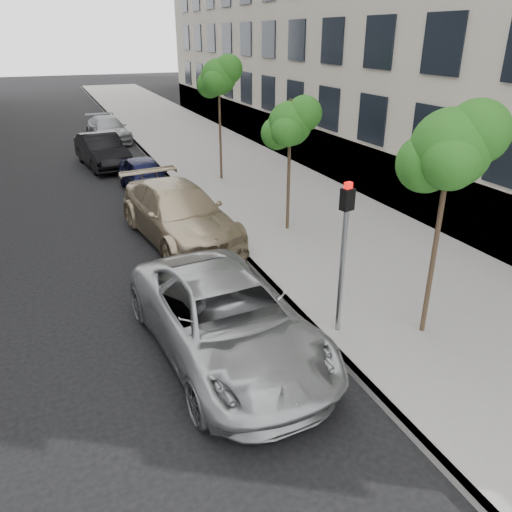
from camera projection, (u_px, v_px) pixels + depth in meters
ground at (323, 424)px, 8.14m from camera, size 160.00×160.00×0.00m
sidewalk at (188, 139)px, 29.85m from camera, size 6.40×72.00×0.14m
curb at (135, 143)px, 28.76m from camera, size 0.15×72.00×0.14m
tree_near at (452, 148)px, 8.92m from camera, size 1.77×1.57×4.69m
tree_mid at (291, 124)px, 14.62m from camera, size 1.65×1.45×4.09m
tree_far at (219, 77)px, 19.76m from camera, size 1.74×1.54×4.98m
signal_pole at (344, 242)px, 9.68m from camera, size 0.27×0.23×3.18m
minivan at (226, 319)px, 9.63m from camera, size 3.01×5.82×1.57m
suv at (179, 213)px, 15.15m from camera, size 3.06×5.98×1.66m
sedan_blue at (145, 175)px, 19.80m from camera, size 1.76×4.00×1.34m
sedan_black at (102, 151)px, 23.52m from camera, size 2.25×4.84×1.53m
sedan_rear at (108, 129)px, 29.16m from camera, size 2.35×4.95×1.39m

